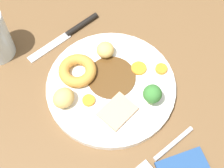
{
  "coord_description": "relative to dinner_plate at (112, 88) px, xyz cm",
  "views": [
    {
      "loc": [
        -27.25,
        15.71,
        64.62
      ],
      "look_at": [
        -0.36,
        -2.22,
        6.0
      ],
      "focal_mm": 54.85,
      "sensor_mm": 36.0,
      "label": 1
    }
  ],
  "objects": [
    {
      "name": "carrot_coin_back",
      "position": [
        -2.34,
        -10.48,
        1.05
      ],
      "size": [
        2.45,
        2.45,
        0.7
      ],
      "primitive_type": "cylinder",
      "color": "orange",
      "rests_on": "dinner_plate"
    },
    {
      "name": "knife",
      "position": [
        16.8,
        -0.09,
        -0.25
      ],
      "size": [
        3.79,
        18.53,
        1.2
      ],
      "rotation": [
        0.0,
        0.0,
        1.7
      ],
      "color": "black",
      "rests_on": "dining_table"
    },
    {
      "name": "roast_potato_right",
      "position": [
        7.18,
        -3.14,
        2.25
      ],
      "size": [
        4.02,
        4.03,
        3.09
      ],
      "primitive_type": "ellipsoid",
      "rotation": [
        0.0,
        0.0,
        0.11
      ],
      "color": "#D8B260",
      "rests_on": "dinner_plate"
    },
    {
      "name": "meat_slice_main",
      "position": [
        -5.26,
        1.86,
        1.1
      ],
      "size": [
        6.37,
        7.43,
        0.8
      ],
      "primitive_type": "cube",
      "rotation": [
        0.0,
        0.0,
        1.8
      ],
      "color": "tan",
      "rests_on": "dinner_plate"
    },
    {
      "name": "yorkshire_pudding",
      "position": [
        6.34,
        4.08,
        1.81
      ],
      "size": [
        7.62,
        7.62,
        2.22
      ],
      "primitive_type": "torus",
      "color": "#C68938",
      "rests_on": "dinner_plate"
    },
    {
      "name": "carrot_coin_side",
      "position": [
        -0.19,
        5.54,
        1.01
      ],
      "size": [
        2.5,
        2.5,
        0.61
      ],
      "primitive_type": "cylinder",
      "color": "orange",
      "rests_on": "dinner_plate"
    },
    {
      "name": "fork",
      "position": [
        -16.18,
        0.32,
        -0.31
      ],
      "size": [
        2.95,
        15.32,
        0.9
      ],
      "rotation": [
        0.0,
        0.0,
        1.67
      ],
      "color": "silver",
      "rests_on": "dining_table"
    },
    {
      "name": "roast_potato_left",
      "position": [
        2.24,
        9.54,
        2.46
      ],
      "size": [
        5.04,
        5.35,
        3.53
      ],
      "primitive_type": "ellipsoid",
      "rotation": [
        0.0,
        0.0,
        5.03
      ],
      "color": "#D8B260",
      "rests_on": "dinner_plate"
    },
    {
      "name": "broccoli_floret",
      "position": [
        -6.81,
        -4.53,
        3.41
      ],
      "size": [
        3.63,
        3.63,
        4.71
      ],
      "color": "#8CB766",
      "rests_on": "dinner_plate"
    },
    {
      "name": "dinner_plate",
      "position": [
        0.0,
        0.0,
        0.0
      ],
      "size": [
        25.91,
        25.91,
        1.4
      ],
      "primitive_type": "cylinder",
      "color": "white",
      "rests_on": "dining_table"
    },
    {
      "name": "carrot_coin_front",
      "position": [
        -0.07,
        -6.8,
        0.95
      ],
      "size": [
        3.12,
        3.12,
        0.49
      ],
      "primitive_type": "cylinder",
      "color": "orange",
      "rests_on": "dinner_plate"
    },
    {
      "name": "dining_table",
      "position": [
        0.36,
        2.22,
        -2.5
      ],
      "size": [
        120.0,
        84.0,
        3.6
      ],
      "primitive_type": "cube",
      "color": "brown",
      "rests_on": "ground"
    },
    {
      "name": "gravy_pool",
      "position": [
        1.76,
        -1.02,
        0.85
      ],
      "size": [
        9.8,
        9.8,
        0.3
      ],
      "primitive_type": "cylinder",
      "color": "#563819",
      "rests_on": "dinner_plate"
    }
  ]
}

